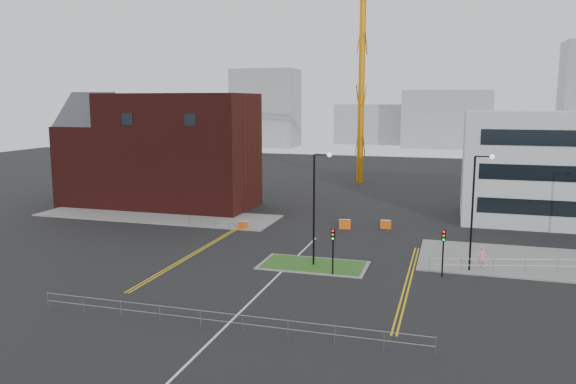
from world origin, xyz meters
name	(u,v)px	position (x,y,z in m)	size (l,w,h in m)	color
ground	(257,296)	(0.00, 0.00, 0.00)	(200.00, 200.00, 0.00)	black
pavement_left	(157,216)	(-20.00, 22.00, 0.06)	(28.00, 8.00, 0.12)	slate
pavement_right	(572,265)	(22.00, 14.00, 0.06)	(24.00, 10.00, 0.12)	slate
island_kerb	(313,265)	(2.00, 8.00, 0.04)	(8.60, 4.60, 0.08)	slate
grass_island	(313,265)	(2.00, 8.00, 0.06)	(8.00, 4.00, 0.12)	#28551C
brick_building	(158,152)	(-22.97, 28.00, 6.85)	(24.20, 10.07, 14.24)	#3F120F
tower_crane	(401,20)	(3.88, 54.12, 25.07)	(52.56, 8.84, 36.22)	orange
streetlamp_island	(317,200)	(2.22, 8.00, 5.41)	(1.46, 0.36, 9.18)	black
streetlamp_right_near	(476,203)	(14.22, 10.00, 5.41)	(1.46, 0.36, 9.18)	black
traffic_light_island	(333,243)	(4.00, 5.98, 2.57)	(0.28, 0.33, 3.65)	black
traffic_light_right	(443,244)	(12.00, 7.98, 2.57)	(0.28, 0.33, 3.65)	black
railing_front	(222,317)	(0.00, -6.00, 0.78)	(24.05, 0.05, 1.10)	gray
railing_left	(215,222)	(-11.00, 18.00, 0.74)	(6.05, 0.05, 1.10)	gray
railing_right	(558,263)	(20.50, 11.50, 0.78)	(19.05, 5.05, 1.10)	gray
centre_line	(266,287)	(0.00, 2.00, 0.01)	(0.15, 30.00, 0.01)	silver
yellow_left_a	(200,249)	(-9.00, 10.00, 0.01)	(0.12, 24.00, 0.01)	gold
yellow_left_b	(203,250)	(-8.70, 10.00, 0.01)	(0.12, 24.00, 0.01)	gold
yellow_right_a	(406,282)	(9.50, 6.00, 0.01)	(0.12, 20.00, 0.01)	gold
yellow_right_b	(410,282)	(9.80, 6.00, 0.01)	(0.12, 20.00, 0.01)	gold
skyline_a	(266,108)	(-40.00, 120.00, 11.00)	(18.00, 12.00, 22.00)	gray
skyline_b	(446,119)	(10.00, 130.00, 8.00)	(24.00, 12.00, 16.00)	gray
skyline_d	(386,124)	(-8.00, 140.00, 6.00)	(30.00, 12.00, 12.00)	gray
pedestrian	(482,258)	(14.93, 10.73, 0.95)	(0.69, 0.45, 1.89)	pink
barrier_left	(243,225)	(-8.00, 18.27, 0.49)	(1.13, 0.71, 0.90)	#E0500C
barrier_mid	(345,224)	(1.95, 21.68, 0.54)	(1.24, 0.62, 0.99)	#FB600D
barrier_right	(386,224)	(6.00, 23.03, 0.49)	(1.09, 0.44, 0.90)	#FF600E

